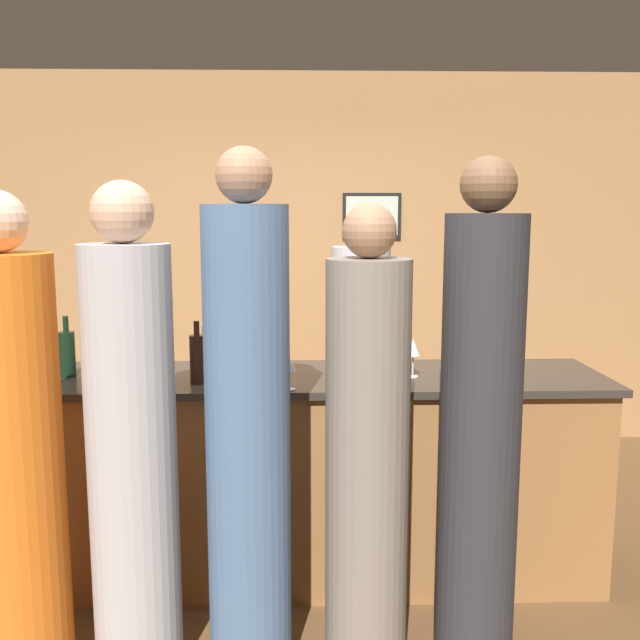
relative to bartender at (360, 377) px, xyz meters
The scene contains 18 objects.
ground_plane 1.16m from the bartender, 120.95° to the right, with size 14.00×14.00×0.00m, color brown.
back_wall 1.58m from the bartender, 106.33° to the left, with size 8.00×0.08×2.80m.
bar_counter 0.87m from the bartender, 120.95° to the right, with size 3.04×0.68×1.01m.
bartender is the anchor object (origin of this frame).
guest_0 2.03m from the bartender, 134.55° to the right, with size 0.37×0.37×1.86m.
guest_1 1.53m from the bartender, 111.00° to the right, with size 0.32×0.32×2.01m.
guest_2 1.45m from the bartender, 76.34° to the right, with size 0.31×0.31×1.98m.
guest_3 1.39m from the bartender, 93.72° to the right, with size 0.32×0.32×1.81m.
guest_4 1.72m from the bartender, 124.82° to the right, with size 0.34×0.34×1.89m.
wine_bottle_0 1.21m from the bartender, 133.78° to the right, with size 0.07×0.07×0.29m.
wine_bottle_1 0.97m from the bartender, 150.84° to the right, with size 0.07×0.07×0.28m.
wine_bottle_2 1.63m from the bartender, 154.48° to the right, with size 0.07×0.07×0.29m.
ice_bucket 1.40m from the bartender, 152.42° to the right, with size 0.16×0.16×0.16m.
wine_glass_0 0.83m from the bartender, 76.25° to the right, with size 0.07×0.07×0.18m.
wine_glass_1 1.61m from the bartender, 141.84° to the right, with size 0.06×0.06×0.17m.
wine_glass_2 1.20m from the bartender, 124.75° to the right, with size 0.06×0.06×0.16m.
wine_glass_3 1.10m from the bartender, 111.86° to the right, with size 0.06×0.06×0.14m.
wine_glass_4 1.90m from the bartender, 151.79° to the right, with size 0.07×0.07×0.18m.
Camera 1 is at (0.07, -3.33, 1.78)m, focal length 40.00 mm.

